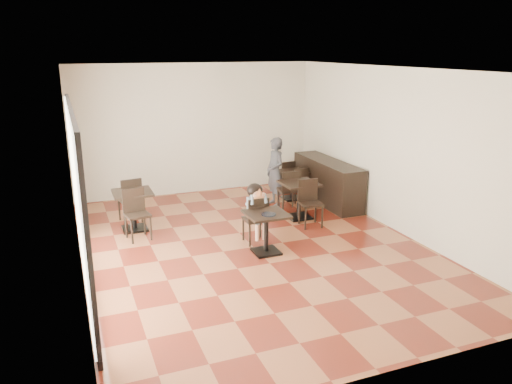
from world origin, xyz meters
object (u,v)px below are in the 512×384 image
cafe_table_left (134,211)px  chair_back_b (305,188)px  child (255,214)px  chair_left_a (130,199)px  chair_left_b (138,215)px  chair_mid_b (311,204)px  chair_back_a (285,177)px  child_table (266,233)px  adult_patron (275,172)px  cafe_table_mid (299,200)px  child_chair (255,219)px  cafe_table_back (292,185)px  chair_mid_a (288,190)px

cafe_table_left → chair_back_b: bearing=3.5°
child → cafe_table_left: child is taller
chair_left_a → chair_left_b: same height
chair_mid_b → chair_left_b: size_ratio=0.99×
chair_left_a → chair_back_a: size_ratio=1.15×
child_table → adult_patron: bearing=63.5°
cafe_table_mid → adult_patron: bearing=96.2°
chair_left_a → adult_patron: bearing=169.3°
child_chair → chair_back_a: bearing=-124.0°
cafe_table_back → chair_left_b: bearing=-161.0°
child_chair → cafe_table_back: child_chair is taller
cafe_table_mid → child: bearing=-145.2°
child_table → cafe_table_left: 2.89m
child_chair → chair_back_b: bearing=-137.7°
child → chair_back_b: child is taller
chair_back_a → chair_back_b: size_ratio=1.00×
child_table → cafe_table_left: (-2.02, 2.06, 0.02)m
chair_mid_a → chair_back_a: chair_mid_a is taller
chair_left_b → chair_back_b: chair_left_b is taller
adult_patron → cafe_table_left: 3.36m
chair_left_a → chair_left_b: (0.00, -1.10, 0.00)m
cafe_table_back → chair_left_a: (-3.88, -0.24, 0.13)m
chair_mid_b → chair_mid_a: bearing=95.6°
chair_left_b → chair_back_b: 4.02m
cafe_table_mid → cafe_table_left: 3.45m
cafe_table_left → chair_mid_a: size_ratio=0.84×
child → cafe_table_back: (1.85, 2.30, -0.22)m
child → chair_left_b: child is taller
chair_mid_a → chair_left_a: chair_left_a is taller
cafe_table_back → chair_back_a: (0.07, 0.55, 0.07)m
chair_left_b → chair_back_b: (3.95, 0.79, -0.06)m
child → adult_patron: adult_patron is taller
chair_mid_a → cafe_table_back: bearing=-115.0°
child_table → chair_left_a: (-2.02, 2.61, 0.11)m
chair_left_a → chair_left_b: bearing=80.3°
cafe_table_left → child_chair: bearing=-36.7°
child → chair_back_b: size_ratio=1.36×
chair_mid_b → chair_left_b: chair_left_b is taller
child_chair → chair_back_b: child_chair is taller
cafe_table_back → chair_back_b: chair_back_b is taller
child_table → child_chair: (-0.00, 0.55, 0.08)m
child_chair → chair_back_a: size_ratio=1.08×
chair_mid_a → chair_back_b: size_ratio=1.14×
chair_back_b → cafe_table_back: bearing=93.1°
child_table → chair_back_b: (1.92, 2.30, 0.04)m
cafe_table_left → child_table: bearing=-45.5°
child_chair → cafe_table_left: (-2.02, 1.51, -0.05)m
child_chair → adult_patron: 2.39m
child → chair_back_b: 2.60m
child_chair → child: bearing=-116.6°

